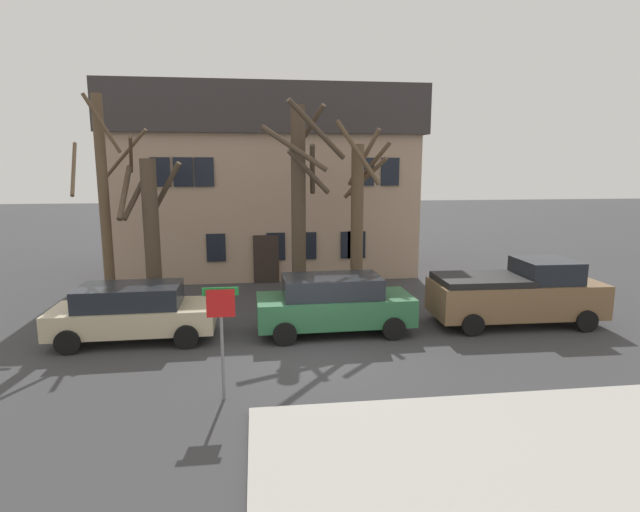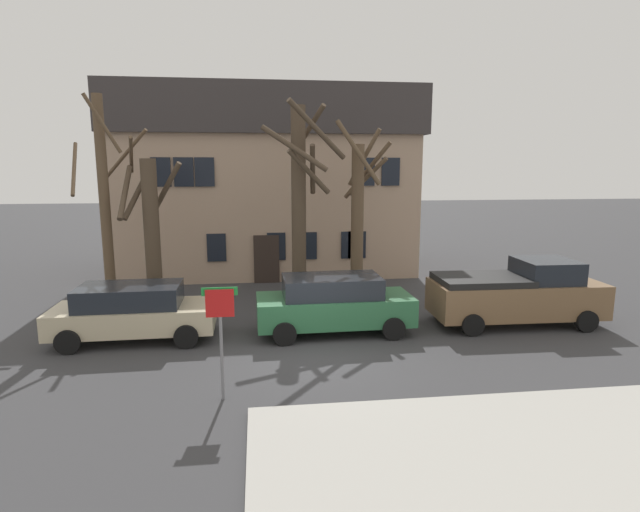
# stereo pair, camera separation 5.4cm
# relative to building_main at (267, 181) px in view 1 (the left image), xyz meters

# --- Properties ---
(ground_plane) EXTENTS (120.00, 120.00, 0.00)m
(ground_plane) POSITION_rel_building_main_xyz_m (0.90, -12.27, -4.35)
(ground_plane) COLOR #38383A
(building_main) EXTENTS (13.96, 7.00, 8.52)m
(building_main) POSITION_rel_building_main_xyz_m (0.00, 0.00, 0.00)
(building_main) COLOR tan
(building_main) RESTS_ON ground_plane
(tree_bare_near) EXTENTS (2.55, 2.54, 7.39)m
(tree_bare_near) POSITION_rel_building_main_xyz_m (-5.65, -6.99, -0.41)
(tree_bare_near) COLOR brown
(tree_bare_near) RESTS_ON ground_plane
(tree_bare_mid) EXTENTS (2.05, 1.97, 5.30)m
(tree_bare_mid) POSITION_rel_building_main_xyz_m (-4.18, -7.14, -1.50)
(tree_bare_mid) COLOR #4C3D2D
(tree_bare_mid) RESTS_ON ground_plane
(tree_bare_far) EXTENTS (3.02, 2.70, 7.24)m
(tree_bare_far) POSITION_rel_building_main_xyz_m (1.04, -6.71, -0.42)
(tree_bare_far) COLOR #4C3D2D
(tree_bare_far) RESTS_ON ground_plane
(tree_bare_end) EXTENTS (2.33, 2.34, 6.65)m
(tree_bare_end) POSITION_rel_building_main_xyz_m (3.24, -6.48, -1.05)
(tree_bare_end) COLOR brown
(tree_bare_end) RESTS_ON ground_plane
(car_beige_wagon) EXTENTS (4.64, 2.16, 1.65)m
(car_beige_wagon) POSITION_rel_building_main_xyz_m (-4.18, -10.22, -3.48)
(car_beige_wagon) COLOR #C6B793
(car_beige_wagon) RESTS_ON ground_plane
(car_green_wagon) EXTENTS (4.74, 2.13, 1.77)m
(car_green_wagon) POSITION_rel_building_main_xyz_m (1.73, -10.30, -3.43)
(car_green_wagon) COLOR #2D6B42
(car_green_wagon) RESTS_ON ground_plane
(pickup_truck_brown) EXTENTS (5.40, 2.33, 2.10)m
(pickup_truck_brown) POSITION_rel_building_main_xyz_m (7.72, -10.17, -3.33)
(pickup_truck_brown) COLOR brown
(pickup_truck_brown) RESTS_ON ground_plane
(street_sign_pole) EXTENTS (0.76, 0.07, 2.52)m
(street_sign_pole) POSITION_rel_building_main_xyz_m (-1.35, -14.45, -2.57)
(street_sign_pole) COLOR slate
(street_sign_pole) RESTS_ON ground_plane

